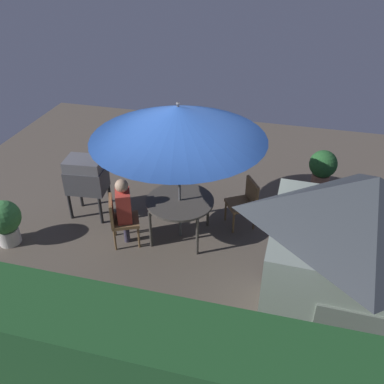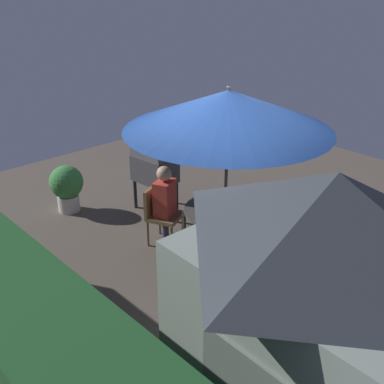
{
  "view_description": "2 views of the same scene",
  "coord_description": "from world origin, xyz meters",
  "px_view_note": "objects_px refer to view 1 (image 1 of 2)",
  "views": [
    {
      "loc": [
        -1.56,
        5.56,
        4.71
      ],
      "look_at": [
        -0.07,
        -0.26,
        0.83
      ],
      "focal_mm": 38.89,
      "sensor_mm": 36.0,
      "label": 1
    },
    {
      "loc": [
        -3.98,
        4.37,
        3.81
      ],
      "look_at": [
        0.42,
        0.27,
        1.02
      ],
      "focal_mm": 44.61,
      "sensor_mm": 36.0,
      "label": 2
    }
  ],
  "objects_px": {
    "garden_shed": "(353,271)",
    "patio_umbrella": "(178,122)",
    "person_in_red": "(124,204)",
    "potted_plant_by_grill": "(322,168)",
    "bbq_grill": "(86,176)",
    "potted_plant_by_shed": "(4,220)",
    "patio_table": "(180,203)",
    "chair_far_side": "(245,200)",
    "chair_near_shed": "(120,218)"
  },
  "relations": [
    {
      "from": "chair_far_side",
      "to": "person_in_red",
      "type": "bearing_deg",
      "value": 28.03
    },
    {
      "from": "bbq_grill",
      "to": "person_in_red",
      "type": "relative_size",
      "value": 0.95
    },
    {
      "from": "chair_near_shed",
      "to": "chair_far_side",
      "type": "xyz_separation_m",
      "value": [
        -1.99,
        -1.05,
        0.0
      ]
    },
    {
      "from": "potted_plant_by_grill",
      "to": "person_in_red",
      "type": "height_order",
      "value": "person_in_red"
    },
    {
      "from": "garden_shed",
      "to": "chair_far_side",
      "type": "height_order",
      "value": "garden_shed"
    },
    {
      "from": "patio_umbrella",
      "to": "person_in_red",
      "type": "relative_size",
      "value": 2.19
    },
    {
      "from": "potted_plant_by_shed",
      "to": "chair_near_shed",
      "type": "bearing_deg",
      "value": -165.25
    },
    {
      "from": "patio_umbrella",
      "to": "potted_plant_by_shed",
      "type": "bearing_deg",
      "value": 17.94
    },
    {
      "from": "bbq_grill",
      "to": "chair_near_shed",
      "type": "distance_m",
      "value": 1.14
    },
    {
      "from": "patio_umbrella",
      "to": "chair_far_side",
      "type": "height_order",
      "value": "patio_umbrella"
    },
    {
      "from": "person_in_red",
      "to": "patio_table",
      "type": "bearing_deg",
      "value": -155.96
    },
    {
      "from": "garden_shed",
      "to": "person_in_red",
      "type": "height_order",
      "value": "garden_shed"
    },
    {
      "from": "chair_far_side",
      "to": "chair_near_shed",
      "type": "bearing_deg",
      "value": 27.88
    },
    {
      "from": "garden_shed",
      "to": "potted_plant_by_shed",
      "type": "height_order",
      "value": "garden_shed"
    },
    {
      "from": "patio_table",
      "to": "person_in_red",
      "type": "bearing_deg",
      "value": 24.04
    },
    {
      "from": "person_in_red",
      "to": "potted_plant_by_shed",
      "type": "bearing_deg",
      "value": 15.13
    },
    {
      "from": "potted_plant_by_shed",
      "to": "person_in_red",
      "type": "height_order",
      "value": "person_in_red"
    },
    {
      "from": "garden_shed",
      "to": "patio_umbrella",
      "type": "xyz_separation_m",
      "value": [
        2.59,
        -1.71,
        0.87
      ]
    },
    {
      "from": "garden_shed",
      "to": "patio_umbrella",
      "type": "height_order",
      "value": "garden_shed"
    },
    {
      "from": "patio_umbrella",
      "to": "potted_plant_by_shed",
      "type": "height_order",
      "value": "patio_umbrella"
    },
    {
      "from": "chair_far_side",
      "to": "potted_plant_by_shed",
      "type": "xyz_separation_m",
      "value": [
        3.89,
        1.55,
        -0.05
      ]
    },
    {
      "from": "patio_table",
      "to": "chair_far_side",
      "type": "relative_size",
      "value": 1.3
    },
    {
      "from": "chair_near_shed",
      "to": "person_in_red",
      "type": "height_order",
      "value": "person_in_red"
    },
    {
      "from": "chair_near_shed",
      "to": "person_in_red",
      "type": "distance_m",
      "value": 0.28
    },
    {
      "from": "patio_umbrella",
      "to": "bbq_grill",
      "type": "distance_m",
      "value": 2.28
    },
    {
      "from": "patio_umbrella",
      "to": "chair_near_shed",
      "type": "relative_size",
      "value": 3.07
    },
    {
      "from": "patio_table",
      "to": "chair_near_shed",
      "type": "height_order",
      "value": "chair_near_shed"
    },
    {
      "from": "garden_shed",
      "to": "patio_table",
      "type": "height_order",
      "value": "garden_shed"
    },
    {
      "from": "patio_table",
      "to": "person_in_red",
      "type": "distance_m",
      "value": 0.95
    },
    {
      "from": "garden_shed",
      "to": "potted_plant_by_shed",
      "type": "xyz_separation_m",
      "value": [
        5.43,
        -0.79,
        -0.85
      ]
    },
    {
      "from": "bbq_grill",
      "to": "garden_shed",
      "type": "bearing_deg",
      "value": 156.56
    },
    {
      "from": "garden_shed",
      "to": "person_in_red",
      "type": "xyz_separation_m",
      "value": [
        3.45,
        -1.32,
        -0.54
      ]
    },
    {
      "from": "bbq_grill",
      "to": "person_in_red",
      "type": "bearing_deg",
      "value": 148.39
    },
    {
      "from": "patio_umbrella",
      "to": "potted_plant_by_shed",
      "type": "relative_size",
      "value": 3.33
    },
    {
      "from": "chair_near_shed",
      "to": "patio_umbrella",
      "type": "bearing_deg",
      "value": -155.96
    },
    {
      "from": "patio_umbrella",
      "to": "chair_far_side",
      "type": "relative_size",
      "value": 3.07
    },
    {
      "from": "chair_near_shed",
      "to": "chair_far_side",
      "type": "relative_size",
      "value": 1.0
    },
    {
      "from": "potted_plant_by_grill",
      "to": "bbq_grill",
      "type": "bearing_deg",
      "value": 24.73
    },
    {
      "from": "chair_near_shed",
      "to": "potted_plant_by_shed",
      "type": "relative_size",
      "value": 1.08
    },
    {
      "from": "person_in_red",
      "to": "potted_plant_by_grill",
      "type": "bearing_deg",
      "value": -142.09
    },
    {
      "from": "garden_shed",
      "to": "patio_umbrella",
      "type": "distance_m",
      "value": 3.22
    },
    {
      "from": "chair_near_shed",
      "to": "potted_plant_by_shed",
      "type": "height_order",
      "value": "chair_near_shed"
    },
    {
      "from": "garden_shed",
      "to": "chair_near_shed",
      "type": "relative_size",
      "value": 2.87
    },
    {
      "from": "potted_plant_by_grill",
      "to": "person_in_red",
      "type": "bearing_deg",
      "value": 37.91
    },
    {
      "from": "bbq_grill",
      "to": "person_in_red",
      "type": "xyz_separation_m",
      "value": [
        -0.97,
        0.59,
        -0.06
      ]
    },
    {
      "from": "garden_shed",
      "to": "chair_near_shed",
      "type": "height_order",
      "value": "garden_shed"
    },
    {
      "from": "patio_table",
      "to": "bbq_grill",
      "type": "height_order",
      "value": "bbq_grill"
    },
    {
      "from": "bbq_grill",
      "to": "chair_near_shed",
      "type": "xyz_separation_m",
      "value": [
        -0.89,
        0.63,
        -0.33
      ]
    },
    {
      "from": "bbq_grill",
      "to": "chair_far_side",
      "type": "xyz_separation_m",
      "value": [
        -2.87,
        -0.42,
        -0.33
      ]
    },
    {
      "from": "patio_umbrella",
      "to": "chair_near_shed",
      "type": "height_order",
      "value": "patio_umbrella"
    }
  ]
}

